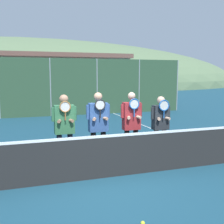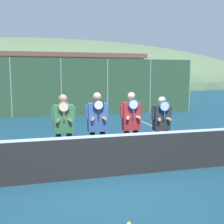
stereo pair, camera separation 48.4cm
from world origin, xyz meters
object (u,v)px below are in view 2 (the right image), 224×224
object	(u,v)px
player_rightmost	(162,123)
tennis_ball_on_court	(129,224)
player_leftmost	(64,125)
player_center_right	(131,122)
car_center	(142,94)
player_center_left	(97,123)
car_left_of_center	(73,95)

from	to	relation	value
player_rightmost	tennis_ball_on_court	xyz separation A→B (m)	(-1.87, -2.95, -0.98)
player_leftmost	tennis_ball_on_court	xyz separation A→B (m)	(0.70, -3.01, -1.05)
player_center_right	tennis_ball_on_court	bearing A→B (deg)	-109.04
tennis_ball_on_court	player_leftmost	bearing A→B (deg)	103.07
car_center	player_leftmost	bearing A→B (deg)	-118.65
player_leftmost	player_center_right	world-z (taller)	player_center_right
player_center_right	car_center	xyz separation A→B (m)	(5.03, 12.43, -0.21)
player_rightmost	car_center	xyz separation A→B (m)	(4.16, 12.37, -0.15)
player_center_left	player_center_right	bearing A→B (deg)	-1.56
player_center_left	player_rightmost	distance (m)	1.75
car_left_of_center	tennis_ball_on_court	world-z (taller)	car_left_of_center
player_center_right	car_center	world-z (taller)	player_center_right
player_center_left	player_center_right	world-z (taller)	player_center_left
player_leftmost	car_left_of_center	distance (m)	12.59
car_left_of_center	tennis_ball_on_court	xyz separation A→B (m)	(-0.99, -15.49, -0.89)
player_center_right	tennis_ball_on_court	world-z (taller)	player_center_right
player_leftmost	car_left_of_center	world-z (taller)	player_leftmost
player_center_left	car_center	bearing A→B (deg)	64.56
player_rightmost	player_leftmost	bearing A→B (deg)	178.59
car_left_of_center	player_leftmost	bearing A→B (deg)	-97.70
player_leftmost	player_center_right	xyz separation A→B (m)	(1.70, -0.12, -0.00)
player_center_left	player_center_right	xyz separation A→B (m)	(0.88, -0.02, -0.02)
player_center_left	tennis_ball_on_court	xyz separation A→B (m)	(-0.12, -2.92, -1.06)
player_rightmost	player_center_left	bearing A→B (deg)	-178.86
player_center_right	player_rightmost	distance (m)	0.87
player_center_right	car_left_of_center	distance (m)	12.59
car_left_of_center	player_center_right	bearing A→B (deg)	-89.95
car_center	tennis_ball_on_court	bearing A→B (deg)	-111.46
car_left_of_center	player_center_left	bearing A→B (deg)	-93.94
player_center_left	tennis_ball_on_court	size ratio (longest dim) A/B	27.31
player_leftmost	player_center_left	distance (m)	0.83
player_center_right	player_rightmost	bearing A→B (deg)	3.87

